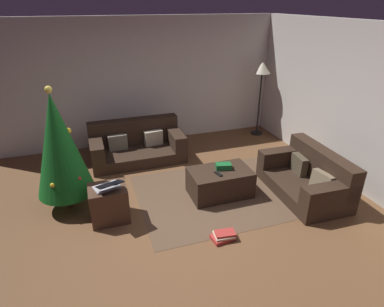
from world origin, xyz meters
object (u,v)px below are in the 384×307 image
(tv_remote, at_px, (218,174))
(laptop, at_px, (108,186))
(couch_left, at_px, (137,145))
(book_stack, at_px, (223,236))
(side_table, at_px, (109,203))
(ottoman, at_px, (220,182))
(corner_lamp, at_px, (262,73))
(christmas_tree, at_px, (59,145))
(gift_box, at_px, (223,166))
(couch_right, at_px, (309,177))

(tv_remote, height_order, laptop, laptop)
(couch_left, relative_size, book_stack, 5.40)
(side_table, bearing_deg, ottoman, 3.48)
(couch_left, xyz_separation_m, corner_lamp, (2.91, 0.41, 1.13))
(tv_remote, xyz_separation_m, corner_lamp, (1.95, 2.28, 0.96))
(ottoman, distance_m, book_stack, 1.12)
(couch_left, relative_size, tv_remote, 11.04)
(christmas_tree, bearing_deg, book_stack, -37.11)
(couch_left, relative_size, corner_lamp, 1.07)
(couch_left, distance_m, gift_box, 2.05)
(couch_left, distance_m, couch_right, 3.24)
(couch_left, height_order, book_stack, couch_left)
(christmas_tree, bearing_deg, tv_remote, -13.34)
(couch_right, xyz_separation_m, laptop, (-3.11, 0.25, 0.30))
(book_stack, bearing_deg, ottoman, 69.72)
(laptop, bearing_deg, couch_left, 70.03)
(tv_remote, distance_m, book_stack, 1.05)
(ottoman, bearing_deg, couch_right, -16.42)
(book_stack, bearing_deg, christmas_tree, 142.89)
(couch_right, distance_m, book_stack, 1.88)
(tv_remote, xyz_separation_m, laptop, (-1.65, -0.05, 0.13))
(gift_box, distance_m, christmas_tree, 2.46)
(laptop, bearing_deg, christmas_tree, 134.64)
(couch_left, distance_m, side_table, 1.99)
(gift_box, xyz_separation_m, side_table, (-1.82, -0.15, -0.22))
(couch_left, distance_m, book_stack, 2.88)
(side_table, xyz_separation_m, book_stack, (1.37, -0.93, -0.21))
(ottoman, distance_m, corner_lamp, 3.10)
(tv_remote, bearing_deg, couch_right, -25.79)
(gift_box, xyz_separation_m, christmas_tree, (-2.37, 0.38, 0.54))
(laptop, bearing_deg, side_table, 106.10)
(ottoman, xyz_separation_m, laptop, (-1.73, -0.16, 0.36))
(side_table, bearing_deg, corner_lamp, 32.15)
(tv_remote, bearing_deg, laptop, 167.44)
(ottoman, distance_m, christmas_tree, 2.47)
(ottoman, xyz_separation_m, christmas_tree, (-2.30, 0.42, 0.80))
(side_table, bearing_deg, laptop, -73.90)
(gift_box, height_order, christmas_tree, christmas_tree)
(couch_right, bearing_deg, laptop, 87.37)
(ottoman, relative_size, tv_remote, 6.07)
(couch_left, bearing_deg, laptop, 69.66)
(book_stack, bearing_deg, couch_left, 103.19)
(christmas_tree, bearing_deg, laptop, -45.36)
(couch_left, height_order, side_table, couch_left)
(laptop, xyz_separation_m, corner_lamp, (3.60, 2.33, 0.83))
(ottoman, xyz_separation_m, book_stack, (-0.38, -1.03, -0.17))
(christmas_tree, relative_size, corner_lamp, 1.12)
(couch_left, relative_size, gift_box, 7.29)
(tv_remote, bearing_deg, couch_left, 102.82)
(gift_box, height_order, tv_remote, gift_box)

